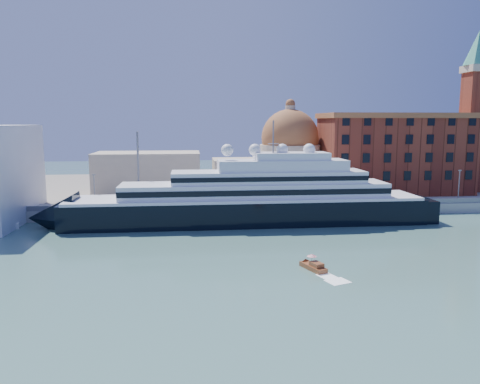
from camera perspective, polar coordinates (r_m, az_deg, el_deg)
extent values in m
plane|color=#38615D|center=(83.29, -0.56, -7.30)|extent=(400.00, 400.00, 0.00)
cube|color=gray|center=(116.02, -2.20, -2.13)|extent=(180.00, 10.00, 2.50)
cube|color=slate|center=(156.46, -3.23, 0.55)|extent=(260.00, 72.00, 2.00)
cube|color=slate|center=(111.27, -2.04, -1.62)|extent=(180.00, 0.10, 1.20)
cube|color=black|center=(105.49, 0.69, -2.65)|extent=(79.90, 12.29, 6.66)
cone|color=black|center=(108.90, -21.86, -2.92)|extent=(10.24, 12.29, 12.29)
cube|color=black|center=(117.11, 20.50, -2.17)|extent=(6.15, 11.27, 6.15)
cube|color=white|center=(104.85, 0.69, -0.73)|extent=(77.85, 12.50, 0.61)
cube|color=white|center=(104.83, 1.80, 0.29)|extent=(59.41, 10.24, 3.07)
cube|color=black|center=(99.81, 2.21, -0.13)|extent=(59.41, 0.15, 1.23)
cube|color=white|center=(104.92, 3.47, 1.86)|extent=(43.02, 9.22, 2.66)
cube|color=white|center=(105.21, 5.14, 3.27)|extent=(28.68, 8.19, 2.46)
cube|color=white|center=(105.46, 6.25, 4.38)|extent=(16.39, 7.17, 1.64)
cylinder|color=slate|center=(104.44, 4.08, 6.73)|extent=(0.31, 0.31, 7.17)
sphere|color=white|center=(103.25, -1.57, 5.13)|extent=(2.66, 2.66, 2.66)
sphere|color=white|center=(103.92, 1.83, 5.16)|extent=(2.66, 2.66, 2.66)
sphere|color=white|center=(104.95, 5.16, 5.16)|extent=(2.66, 2.66, 2.66)
sphere|color=white|center=(106.32, 8.43, 5.14)|extent=(2.66, 2.66, 2.66)
cube|color=white|center=(112.55, -27.11, -3.21)|extent=(3.94, 3.12, 1.03)
cube|color=brown|center=(74.43, 8.91, -9.10)|extent=(3.43, 5.52, 0.87)
cube|color=brown|center=(73.53, 9.32, -8.73)|extent=(2.06, 2.53, 0.70)
cylinder|color=slate|center=(74.45, 8.74, -8.21)|extent=(0.05, 0.05, 1.40)
cone|color=red|center=(74.23, 8.75, -7.63)|extent=(1.57, 1.57, 0.35)
cube|color=brown|center=(144.99, 18.28, 4.27)|extent=(42.00, 18.00, 22.00)
cube|color=#935630|center=(144.67, 18.49, 8.81)|extent=(43.00, 19.00, 1.50)
cube|color=brown|center=(156.14, 26.49, 6.47)|extent=(6.00, 6.00, 35.00)
cube|color=beige|center=(156.85, 26.95, 13.23)|extent=(7.00, 7.00, 2.00)
cone|color=teal|center=(157.55, 27.10, 15.40)|extent=(8.40, 8.40, 10.00)
cylinder|color=beige|center=(141.59, 6.04, 2.94)|extent=(18.00, 18.00, 14.00)
sphere|color=#935630|center=(141.00, 6.09, 6.58)|extent=(17.00, 17.00, 17.00)
cylinder|color=beige|center=(140.96, 6.15, 9.83)|extent=(3.00, 3.00, 3.00)
cube|color=beige|center=(137.56, 0.49, 1.98)|extent=(18.00, 14.00, 10.00)
cube|color=beige|center=(139.07, -11.16, 2.31)|extent=(30.00, 16.00, 12.00)
cylinder|color=slate|center=(114.12, -17.31, -0.02)|extent=(0.24, 0.24, 8.00)
cube|color=slate|center=(113.61, -17.40, 2.02)|extent=(0.80, 0.30, 0.25)
cylinder|color=slate|center=(112.20, -2.10, 0.22)|extent=(0.24, 0.24, 8.00)
cube|color=slate|center=(111.68, -2.12, 2.30)|extent=(0.80, 0.30, 0.25)
cylinder|color=slate|center=(118.12, 12.57, 0.44)|extent=(0.24, 0.24, 8.00)
cube|color=slate|center=(117.63, 12.64, 2.42)|extent=(0.80, 0.30, 0.25)
cylinder|color=slate|center=(130.84, 25.12, 0.61)|extent=(0.24, 0.24, 8.00)
cube|color=slate|center=(130.39, 25.23, 2.39)|extent=(0.80, 0.30, 0.25)
cylinder|color=slate|center=(113.96, -12.28, 2.69)|extent=(0.50, 0.50, 18.00)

